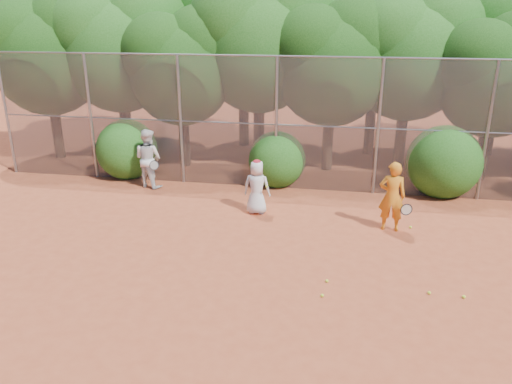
# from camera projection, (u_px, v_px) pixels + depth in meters

# --- Properties ---
(ground) EXTENTS (80.00, 80.00, 0.00)m
(ground) POSITION_uv_depth(u_px,v_px,m) (284.00, 289.00, 9.97)
(ground) COLOR #973D22
(ground) RESTS_ON ground
(fence_back) EXTENTS (20.05, 0.09, 4.03)m
(fence_back) POSITION_uv_depth(u_px,v_px,m) (305.00, 124.00, 14.84)
(fence_back) COLOR gray
(fence_back) RESTS_ON ground
(tree_0) EXTENTS (4.38, 3.81, 6.00)m
(tree_0) POSITION_uv_depth(u_px,v_px,m) (48.00, 49.00, 17.59)
(tree_0) COLOR black
(tree_0) RESTS_ON ground
(tree_1) EXTENTS (4.64, 4.03, 6.35)m
(tree_1) POSITION_uv_depth(u_px,v_px,m) (120.00, 42.00, 17.57)
(tree_1) COLOR black
(tree_1) RESTS_ON ground
(tree_2) EXTENTS (3.99, 3.47, 5.47)m
(tree_2) POSITION_uv_depth(u_px,v_px,m) (182.00, 63.00, 16.71)
(tree_2) COLOR black
(tree_2) RESTS_ON ground
(tree_3) EXTENTS (4.89, 4.26, 6.70)m
(tree_3) POSITION_uv_depth(u_px,v_px,m) (261.00, 36.00, 16.95)
(tree_3) COLOR black
(tree_3) RESTS_ON ground
(tree_4) EXTENTS (4.19, 3.64, 5.73)m
(tree_4) POSITION_uv_depth(u_px,v_px,m) (334.00, 58.00, 16.21)
(tree_4) COLOR black
(tree_4) RESTS_ON ground
(tree_5) EXTENTS (4.51, 3.92, 6.17)m
(tree_5) POSITION_uv_depth(u_px,v_px,m) (411.00, 48.00, 16.44)
(tree_5) COLOR black
(tree_5) RESTS_ON ground
(tree_6) EXTENTS (3.86, 3.36, 5.29)m
(tree_6) POSITION_uv_depth(u_px,v_px,m) (497.00, 71.00, 15.31)
(tree_6) COLOR black
(tree_6) RESTS_ON ground
(tree_9) EXTENTS (4.83, 4.20, 6.62)m
(tree_9) POSITION_uv_depth(u_px,v_px,m) (121.00, 34.00, 19.80)
(tree_9) COLOR black
(tree_9) RESTS_ON ground
(tree_10) EXTENTS (5.15, 4.48, 7.06)m
(tree_10) POSITION_uv_depth(u_px,v_px,m) (245.00, 27.00, 19.07)
(tree_10) COLOR black
(tree_10) RESTS_ON ground
(tree_11) EXTENTS (4.64, 4.03, 6.35)m
(tree_11) POSITION_uv_depth(u_px,v_px,m) (378.00, 42.00, 18.05)
(tree_11) COLOR black
(tree_11) RESTS_ON ground
(tree_12) EXTENTS (5.02, 4.37, 6.88)m
(tree_12) POSITION_uv_depth(u_px,v_px,m) (507.00, 32.00, 17.75)
(tree_12) COLOR black
(tree_12) RESTS_ON ground
(bush_0) EXTENTS (2.00, 2.00, 2.00)m
(bush_0) POSITION_uv_depth(u_px,v_px,m) (127.00, 147.00, 16.43)
(bush_0) COLOR #1B4E13
(bush_0) RESTS_ON ground
(bush_1) EXTENTS (1.80, 1.80, 1.80)m
(bush_1) POSITION_uv_depth(u_px,v_px,m) (277.00, 157.00, 15.65)
(bush_1) COLOR #1B4E13
(bush_1) RESTS_ON ground
(bush_2) EXTENTS (2.20, 2.20, 2.20)m
(bush_2) POSITION_uv_depth(u_px,v_px,m) (444.00, 159.00, 14.77)
(bush_2) COLOR #1B4E13
(bush_2) RESTS_ON ground
(player_yellow) EXTENTS (0.84, 0.48, 1.79)m
(player_yellow) POSITION_uv_depth(u_px,v_px,m) (392.00, 197.00, 12.36)
(player_yellow) COLOR orange
(player_yellow) RESTS_ON ground
(player_teen) EXTENTS (0.76, 0.52, 1.52)m
(player_teen) POSITION_uv_depth(u_px,v_px,m) (257.00, 187.00, 13.45)
(player_teen) COLOR silver
(player_teen) RESTS_ON ground
(player_white) EXTENTS (1.08, 0.96, 1.84)m
(player_white) POSITION_uv_depth(u_px,v_px,m) (148.00, 158.00, 15.45)
(player_white) COLOR silver
(player_white) RESTS_ON ground
(ball_0) EXTENTS (0.07, 0.07, 0.07)m
(ball_0) POSITION_uv_depth(u_px,v_px,m) (429.00, 293.00, 9.77)
(ball_0) COLOR #B6D426
(ball_0) RESTS_ON ground
(ball_1) EXTENTS (0.07, 0.07, 0.07)m
(ball_1) POSITION_uv_depth(u_px,v_px,m) (327.00, 281.00, 10.20)
(ball_1) COLOR #B6D426
(ball_1) RESTS_ON ground
(ball_2) EXTENTS (0.07, 0.07, 0.07)m
(ball_2) POSITION_uv_depth(u_px,v_px,m) (464.00, 297.00, 9.63)
(ball_2) COLOR #B6D426
(ball_2) RESTS_ON ground
(ball_3) EXTENTS (0.07, 0.07, 0.07)m
(ball_3) POSITION_uv_depth(u_px,v_px,m) (322.00, 295.00, 9.68)
(ball_3) COLOR #B6D426
(ball_3) RESTS_ON ground
(ball_4) EXTENTS (0.07, 0.07, 0.07)m
(ball_4) POSITION_uv_depth(u_px,v_px,m) (410.00, 227.00, 12.72)
(ball_4) COLOR #B6D426
(ball_4) RESTS_ON ground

